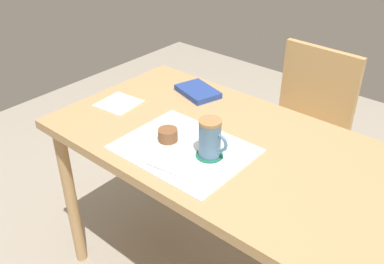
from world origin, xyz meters
The scene contains 10 objects.
dining_table centered at (0.00, 0.00, 0.66)m, with size 1.25×0.70×0.75m.
wooden_chair centered at (-0.02, 0.67, 0.48)m, with size 0.43×0.43×0.86m.
placemat centered at (-0.06, -0.13, 0.75)m, with size 0.43×0.34×0.00m, color white.
pastry_plate centered at (-0.13, -0.14, 0.76)m, with size 0.15×0.15×0.01m, color white.
pastry centered at (-0.13, -0.14, 0.79)m, with size 0.07×0.07×0.04m, color brown.
coffee_coaster centered at (0.03, -0.11, 0.76)m, with size 0.09×0.09×0.01m, color #196B4C.
coffee_mug centered at (0.03, -0.11, 0.82)m, with size 0.11×0.07×0.13m.
teaspoon centered at (-0.05, -0.27, 0.76)m, with size 0.01×0.01×0.13m, color silver.
paper_napkin centered at (-0.48, -0.06, 0.75)m, with size 0.15×0.15×0.00m, color silver.
small_book centered at (-0.30, 0.22, 0.76)m, with size 0.18×0.12×0.02m, color navy.
Camera 1 is at (0.73, -1.03, 1.56)m, focal length 40.00 mm.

